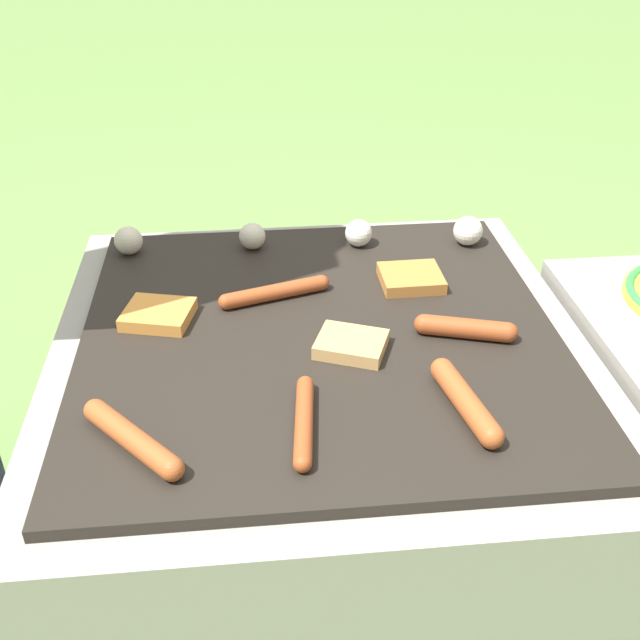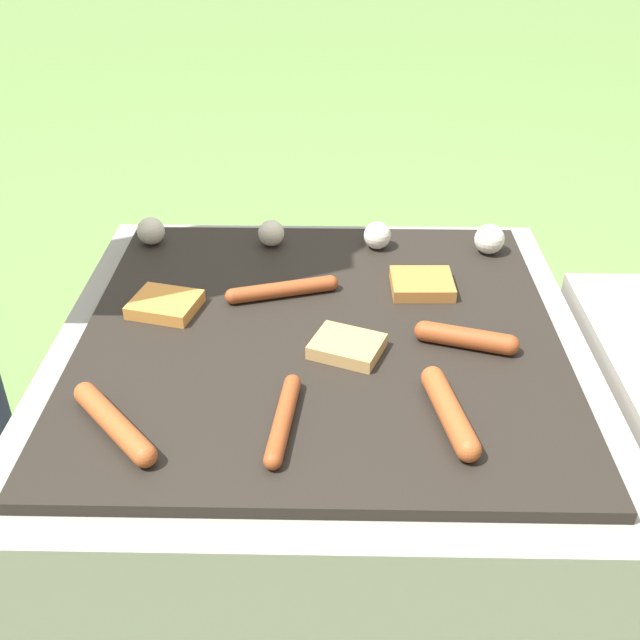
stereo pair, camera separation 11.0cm
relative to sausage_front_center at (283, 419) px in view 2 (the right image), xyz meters
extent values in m
plane|color=#608442|center=(0.04, 0.22, -0.47)|extent=(14.00, 14.00, 0.00)
cube|color=gray|center=(0.04, 0.22, -0.25)|extent=(0.80, 0.80, 0.44)
cube|color=black|center=(0.04, 0.22, -0.02)|extent=(0.71, 0.71, 0.02)
cylinder|color=#93421E|center=(-0.02, 0.32, 0.00)|extent=(0.16, 0.07, 0.03)
sphere|color=#93421E|center=(0.06, 0.34, 0.00)|extent=(0.03, 0.03, 0.03)
sphere|color=#93421E|center=(-0.10, 0.29, 0.00)|extent=(0.03, 0.03, 0.03)
cylinder|color=#A34C23|center=(0.21, 0.01, 0.00)|extent=(0.06, 0.14, 0.03)
sphere|color=#A34C23|center=(0.19, 0.08, 0.00)|extent=(0.03, 0.03, 0.03)
sphere|color=#A34C23|center=(0.22, -0.06, 0.00)|extent=(0.03, 0.03, 0.03)
cylinder|color=#93421E|center=(0.25, 0.18, 0.00)|extent=(0.12, 0.06, 0.03)
sphere|color=#93421E|center=(0.19, 0.20, 0.00)|extent=(0.03, 0.03, 0.03)
sphere|color=#93421E|center=(0.31, 0.16, 0.00)|extent=(0.03, 0.03, 0.03)
cylinder|color=#93421E|center=(0.00, 0.00, 0.00)|extent=(0.04, 0.15, 0.02)
sphere|color=#93421E|center=(-0.01, -0.07, 0.00)|extent=(0.02, 0.02, 0.02)
sphere|color=#93421E|center=(0.01, 0.07, 0.00)|extent=(0.02, 0.02, 0.02)
cylinder|color=#A34C23|center=(-0.21, -0.01, 0.00)|extent=(0.12, 0.13, 0.03)
sphere|color=#A34C23|center=(-0.26, 0.04, 0.00)|extent=(0.03, 0.03, 0.03)
sphere|color=#A34C23|center=(-0.16, -0.07, 0.00)|extent=(0.03, 0.03, 0.03)
cube|color=#D18438|center=(-0.20, 0.27, 0.00)|extent=(0.12, 0.11, 0.02)
cube|color=#B27033|center=(0.21, 0.34, 0.00)|extent=(0.10, 0.09, 0.02)
cube|color=tan|center=(0.08, 0.16, 0.00)|extent=(0.12, 0.11, 0.02)
sphere|color=beige|center=(-0.27, 0.50, 0.01)|extent=(0.05, 0.05, 0.05)
sphere|color=beige|center=(-0.05, 0.50, 0.01)|extent=(0.05, 0.05, 0.05)
sphere|color=silver|center=(0.14, 0.49, 0.01)|extent=(0.05, 0.05, 0.05)
sphere|color=silver|center=(0.34, 0.48, 0.01)|extent=(0.05, 0.05, 0.05)
camera|label=1|loc=(-0.05, -0.71, 0.60)|focal=42.00mm
camera|label=2|loc=(0.06, -0.71, 0.60)|focal=42.00mm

